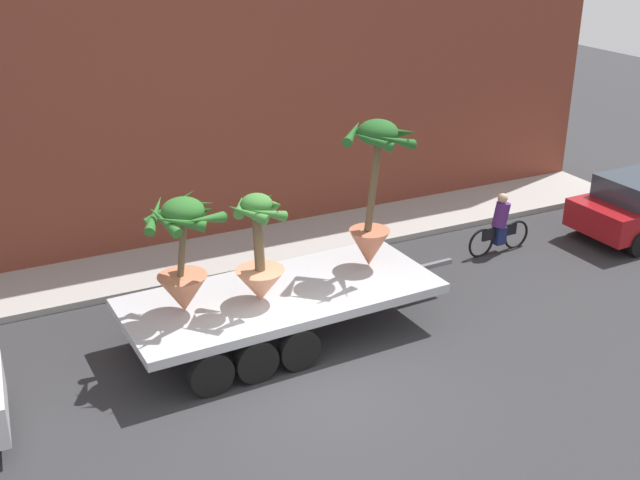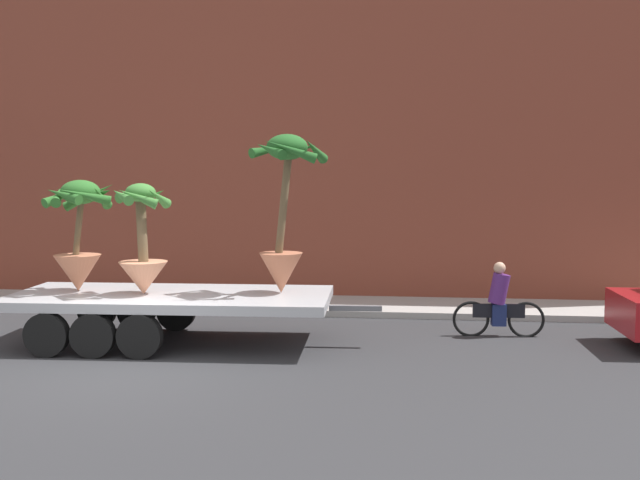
{
  "view_description": "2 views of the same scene",
  "coord_description": "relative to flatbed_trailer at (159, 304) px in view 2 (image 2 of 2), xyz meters",
  "views": [
    {
      "loc": [
        -5.19,
        -10.42,
        7.88
      ],
      "look_at": [
        1.36,
        2.73,
        1.57
      ],
      "focal_mm": 44.45,
      "sensor_mm": 36.0,
      "label": 1
    },
    {
      "loc": [
        4.64,
        -11.73,
        3.27
      ],
      "look_at": [
        2.96,
        3.1,
        1.95
      ],
      "focal_mm": 41.9,
      "sensor_mm": 36.0,
      "label": 2
    }
  ],
  "objects": [
    {
      "name": "flatbed_trailer",
      "position": [
        0.0,
        0.0,
        0.0
      ],
      "size": [
        7.13,
        2.79,
        0.98
      ],
      "color": "#B7BABF",
      "rests_on": "ground"
    },
    {
      "name": "sidewalk",
      "position": [
        0.05,
        4.06,
        -0.7
      ],
      "size": [
        24.0,
        2.2,
        0.15
      ],
      "primitive_type": "cube",
      "color": "#A39E99",
      "rests_on": "ground"
    },
    {
      "name": "potted_palm_middle",
      "position": [
        -0.26,
        -0.15,
        1.05
      ],
      "size": [
        1.14,
        1.13,
        2.12
      ],
      "color": "tan",
      "rests_on": "flatbed_trailer"
    },
    {
      "name": "potted_palm_rear",
      "position": [
        2.4,
        0.3,
        1.74
      ],
      "size": [
        1.51,
        1.47,
        3.04
      ],
      "color": "#B26647",
      "rests_on": "flatbed_trailer"
    },
    {
      "name": "potted_palm_front",
      "position": [
        -1.62,
        0.09,
        1.3
      ],
      "size": [
        1.5,
        1.49,
        2.18
      ],
      "color": "#C17251",
      "rests_on": "flatbed_trailer"
    },
    {
      "name": "ground_plane",
      "position": [
        0.05,
        -2.04,
        -0.78
      ],
      "size": [
        60.0,
        60.0,
        0.0
      ],
      "primitive_type": "plane",
      "color": "#2D2D30"
    },
    {
      "name": "building_facade",
      "position": [
        0.05,
        5.76,
        3.2
      ],
      "size": [
        24.0,
        1.2,
        7.95
      ],
      "primitive_type": "cube",
      "color": "brown",
      "rests_on": "ground"
    },
    {
      "name": "cyclist",
      "position": [
        6.6,
        1.38,
        -0.11
      ],
      "size": [
        1.84,
        0.36,
        1.54
      ],
      "color": "black",
      "rests_on": "ground"
    }
  ]
}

